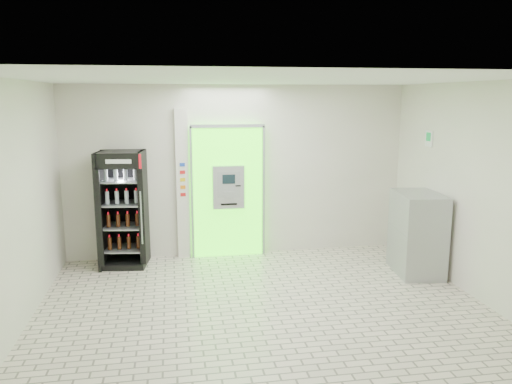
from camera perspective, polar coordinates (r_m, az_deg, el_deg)
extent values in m
plane|color=beige|center=(6.84, 0.95, -13.23)|extent=(6.00, 6.00, 0.00)
plane|color=silver|center=(8.81, -2.03, 2.40)|extent=(6.00, 0.00, 6.00)
plane|color=silver|center=(4.03, 7.66, -7.91)|extent=(6.00, 0.00, 6.00)
plane|color=silver|center=(6.54, -25.83, -1.64)|extent=(0.00, 5.00, 5.00)
plane|color=silver|center=(7.53, 24.04, 0.02)|extent=(0.00, 5.00, 5.00)
plane|color=white|center=(6.25, 1.03, 12.76)|extent=(6.00, 6.00, 0.00)
cube|color=#3DFF14|center=(8.78, -3.25, 0.04)|extent=(1.20, 0.12, 2.30)
cube|color=gray|center=(8.57, -3.28, 7.53)|extent=(1.28, 0.04, 0.06)
cube|color=gray|center=(8.66, -7.34, -0.17)|extent=(0.04, 0.04, 2.30)
cube|color=gray|center=(8.80, 0.88, 0.09)|extent=(0.04, 0.04, 2.30)
cube|color=black|center=(8.88, -2.52, -4.12)|extent=(0.62, 0.01, 0.67)
cube|color=black|center=(8.58, -5.53, 5.36)|extent=(0.22, 0.01, 0.18)
cube|color=#9B9DA2|center=(8.65, -3.17, 0.56)|extent=(0.55, 0.12, 0.75)
cube|color=black|center=(8.56, -3.13, 1.47)|extent=(0.22, 0.01, 0.16)
cube|color=gray|center=(8.61, -3.11, -0.37)|extent=(0.16, 0.01, 0.12)
cube|color=black|center=(8.60, -2.06, 0.71)|extent=(0.09, 0.01, 0.02)
cube|color=black|center=(8.64, -3.10, -1.41)|extent=(0.28, 0.01, 0.03)
cube|color=silver|center=(8.72, -8.37, 0.87)|extent=(0.22, 0.10, 2.60)
cube|color=#193FB2|center=(8.61, -8.43, 3.11)|extent=(0.09, 0.01, 0.06)
cube|color=red|center=(8.63, -8.40, 2.25)|extent=(0.09, 0.01, 0.06)
cube|color=yellow|center=(8.65, -8.38, 1.40)|extent=(0.09, 0.01, 0.06)
cube|color=orange|center=(8.67, -8.36, 0.55)|extent=(0.09, 0.01, 0.06)
cube|color=red|center=(8.69, -8.33, -0.29)|extent=(0.09, 0.01, 0.06)
cube|color=black|center=(8.54, -14.96, -1.91)|extent=(0.80, 0.75, 1.92)
cube|color=black|center=(8.83, -14.79, -1.48)|extent=(0.72, 0.15, 1.92)
cube|color=#AA0912|center=(8.08, -15.45, 3.39)|extent=(0.70, 0.10, 0.23)
cube|color=white|center=(8.08, -15.45, 3.38)|extent=(0.40, 0.06, 0.07)
cube|color=black|center=(8.78, -14.67, -7.73)|extent=(0.80, 0.75, 0.10)
cylinder|color=gray|center=(8.19, -12.97, -2.90)|extent=(0.03, 0.03, 0.87)
cube|color=gray|center=(8.71, -14.75, -6.23)|extent=(0.67, 0.63, 0.02)
cube|color=gray|center=(8.61, -14.87, -3.78)|extent=(0.67, 0.63, 0.02)
cube|color=gray|center=(8.52, -14.99, -1.28)|extent=(0.67, 0.63, 0.02)
cube|color=gray|center=(8.45, -15.12, 1.27)|extent=(0.67, 0.63, 0.02)
cube|color=#9B9DA2|center=(8.37, 17.94, -4.52)|extent=(0.77, 1.05, 1.30)
cube|color=gray|center=(8.21, 15.93, -4.23)|extent=(0.13, 0.95, 0.01)
cube|color=white|center=(8.63, 19.16, 5.78)|extent=(0.02, 0.22, 0.26)
cube|color=#0C893A|center=(8.62, 19.11, 5.98)|extent=(0.00, 0.14, 0.14)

